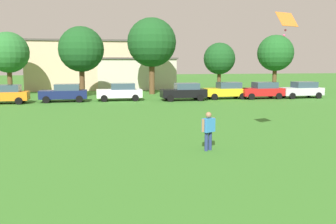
% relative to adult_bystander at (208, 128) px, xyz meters
% --- Properties ---
extents(ground_plane, '(160.00, 160.00, 0.00)m').
position_rel_adult_bystander_xyz_m(ground_plane, '(-4.78, 16.31, -0.97)').
color(ground_plane, '#387528').
extents(adult_bystander, '(0.68, 0.53, 1.63)m').
position_rel_adult_bystander_xyz_m(adult_bystander, '(0.00, 0.00, 0.00)').
color(adult_bystander, navy).
rests_on(adult_bystander, ground).
extents(kite, '(1.11, 0.78, 1.06)m').
position_rel_adult_bystander_xyz_m(kite, '(3.72, 0.66, 4.50)').
color(kite, orange).
extents(parked_car_orange_0, '(4.30, 2.02, 1.68)m').
position_rel_adult_bystander_xyz_m(parked_car_orange_0, '(-12.54, 20.35, -0.11)').
color(parked_car_orange_0, orange).
rests_on(parked_car_orange_0, ground).
extents(parked_car_navy_1, '(4.30, 2.02, 1.68)m').
position_rel_adult_bystander_xyz_m(parked_car_navy_1, '(-7.40, 20.99, -0.11)').
color(parked_car_navy_1, '#141E4C').
rests_on(parked_car_navy_1, ground).
extents(parked_car_white_2, '(4.30, 2.02, 1.68)m').
position_rel_adult_bystander_xyz_m(parked_car_white_2, '(-2.21, 21.11, -0.11)').
color(parked_car_white_2, white).
rests_on(parked_car_white_2, ground).
extents(parked_car_black_3, '(4.30, 2.02, 1.68)m').
position_rel_adult_bystander_xyz_m(parked_car_black_3, '(3.88, 20.02, -0.11)').
color(parked_car_black_3, black).
rests_on(parked_car_black_3, ground).
extents(parked_car_yellow_4, '(4.30, 2.02, 1.68)m').
position_rel_adult_bystander_xyz_m(parked_car_yellow_4, '(8.42, 20.68, -0.11)').
color(parked_car_yellow_4, yellow).
rests_on(parked_car_yellow_4, ground).
extents(parked_car_red_5, '(4.30, 2.02, 1.68)m').
position_rel_adult_bystander_xyz_m(parked_car_red_5, '(12.08, 20.18, -0.11)').
color(parked_car_red_5, red).
rests_on(parked_car_red_5, ground).
extents(parked_car_silver_6, '(4.30, 2.02, 1.68)m').
position_rel_adult_bystander_xyz_m(parked_car_silver_6, '(16.39, 20.03, -0.11)').
color(parked_car_silver_6, silver).
rests_on(parked_car_silver_6, ground).
extents(tree_left, '(4.49, 4.49, 7.00)m').
position_rel_adult_bystander_xyz_m(tree_left, '(-13.84, 29.17, 3.75)').
color(tree_left, brown).
rests_on(tree_left, ground).
extents(tree_center_left, '(4.76, 4.76, 7.42)m').
position_rel_adult_bystander_xyz_m(tree_center_left, '(-5.89, 25.70, 4.04)').
color(tree_center_left, brown).
rests_on(tree_center_left, ground).
extents(tree_center_right, '(5.61, 5.61, 8.74)m').
position_rel_adult_bystander_xyz_m(tree_center_right, '(1.94, 27.85, 4.93)').
color(tree_center_right, brown).
rests_on(tree_center_right, ground).
extents(tree_right, '(3.90, 3.90, 6.08)m').
position_rel_adult_bystander_xyz_m(tree_right, '(10.64, 29.35, 3.14)').
color(tree_right, brown).
rests_on(tree_right, ground).
extents(tree_far_right, '(4.58, 4.58, 7.13)m').
position_rel_adult_bystander_xyz_m(tree_far_right, '(18.09, 29.30, 3.85)').
color(tree_far_right, brown).
rests_on(tree_far_right, ground).
extents(house_left, '(14.38, 8.04, 6.57)m').
position_rel_adult_bystander_xyz_m(house_left, '(-6.31, 37.71, 2.33)').
color(house_left, beige).
rests_on(house_left, ground).
extents(house_right, '(10.79, 8.23, 4.29)m').
position_rel_adult_bystander_xyz_m(house_right, '(1.02, 37.71, 1.19)').
color(house_right, beige).
rests_on(house_right, ground).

